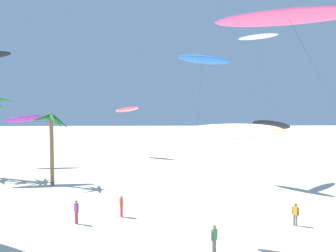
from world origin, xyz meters
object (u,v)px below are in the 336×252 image
at_px(palm_tree_4, 51,127).
at_px(flying_kite_0, 257,37).
at_px(flying_kite_5, 224,132).
at_px(person_near_right, 295,213).
at_px(flying_kite_1, 272,125).
at_px(flying_kite_8, 127,110).
at_px(person_near_left, 121,205).
at_px(flying_kite_9, 26,119).
at_px(flying_kite_3, 203,59).
at_px(person_mid_field, 76,211).
at_px(flying_kite_2, 289,17).
at_px(person_far_watcher, 214,239).

relative_size(palm_tree_4, flying_kite_0, 0.36).
distance_m(flying_kite_5, person_near_right, 9.28).
xyz_separation_m(flying_kite_1, flying_kite_8, (-17.56, 20.83, 1.49)).
xyz_separation_m(person_near_left, person_near_right, (12.56, -2.38, -0.03)).
distance_m(flying_kite_1, flying_kite_5, 18.75).
bearing_deg(flying_kite_8, flying_kite_9, -147.48).
bearing_deg(flying_kite_0, person_near_left, -120.77).
height_order(flying_kite_5, flying_kite_9, flying_kite_5).
bearing_deg(flying_kite_9, flying_kite_3, -25.80).
bearing_deg(person_mid_field, flying_kite_2, -34.15).
relative_size(flying_kite_8, person_mid_field, 5.67).
height_order(palm_tree_4, person_mid_field, palm_tree_4).
xyz_separation_m(palm_tree_4, flying_kite_2, (17.57, -20.47, 6.42)).
xyz_separation_m(flying_kite_1, flying_kite_9, (-31.00, 12.26, 0.27)).
relative_size(flying_kite_2, person_near_right, 8.07).
xyz_separation_m(flying_kite_3, person_near_right, (4.78, -13.83, -12.72)).
distance_m(flying_kite_3, person_near_left, 18.78).
xyz_separation_m(person_near_left, person_far_watcher, (5.96, -6.95, 0.05)).
distance_m(flying_kite_1, flying_kite_2, 22.04).
height_order(flying_kite_0, person_mid_field, flying_kite_0).
relative_size(flying_kite_2, flying_kite_9, 1.35).
relative_size(palm_tree_4, person_mid_field, 4.46).
bearing_deg(flying_kite_0, flying_kite_9, -161.64).
bearing_deg(person_near_left, flying_kite_8, 94.09).
distance_m(flying_kite_2, person_far_watcher, 12.39).
height_order(flying_kite_1, person_near_left, flying_kite_1).
xyz_separation_m(palm_tree_4, person_near_left, (8.62, -10.85, -5.36)).
bearing_deg(flying_kite_3, palm_tree_4, -177.89).
distance_m(flying_kite_3, flying_kite_5, 18.77).
xyz_separation_m(palm_tree_4, person_far_watcher, (14.59, -17.79, -5.31)).
xyz_separation_m(flying_kite_2, person_far_watcher, (-2.99, 2.68, -11.73)).
bearing_deg(person_far_watcher, flying_kite_3, 84.37).
xyz_separation_m(flying_kite_2, person_near_left, (-8.95, 9.63, -11.78)).
xyz_separation_m(flying_kite_3, flying_kite_8, (-10.02, 19.91, -5.65)).
xyz_separation_m(person_near_right, person_far_watcher, (-6.59, -4.57, 0.08)).
bearing_deg(flying_kite_5, person_near_right, 32.08).
height_order(flying_kite_8, person_near_left, flying_kite_8).
xyz_separation_m(flying_kite_5, person_near_left, (-6.65, 6.09, -6.10)).
xyz_separation_m(palm_tree_4, flying_kite_5, (15.27, -16.93, 0.73)).
xyz_separation_m(flying_kite_0, flying_kite_8, (-23.02, -3.53, -12.93)).
bearing_deg(person_near_left, person_mid_field, -154.68).
relative_size(palm_tree_4, flying_kite_3, 0.53).
distance_m(flying_kite_0, person_near_left, 45.26).
distance_m(flying_kite_1, person_near_left, 19.40).
bearing_deg(flying_kite_0, palm_tree_4, -140.72).
height_order(flying_kite_3, person_far_watcher, flying_kite_3).
bearing_deg(person_far_watcher, flying_kite_5, 51.50).
distance_m(flying_kite_3, person_near_right, 19.39).
distance_m(palm_tree_4, flying_kite_8, 21.55).
relative_size(flying_kite_1, person_near_right, 4.51).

